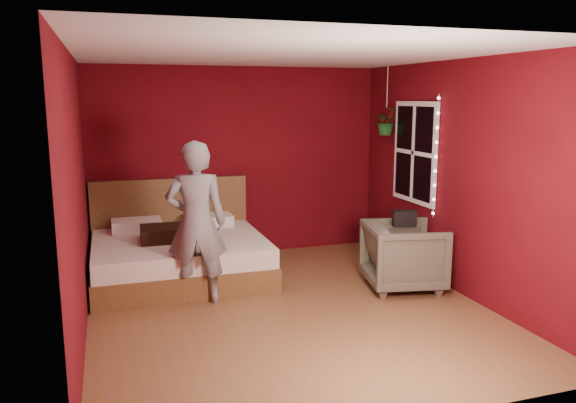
% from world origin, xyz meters
% --- Properties ---
extents(floor, '(4.50, 4.50, 0.00)m').
position_xyz_m(floor, '(0.00, 0.00, 0.00)').
color(floor, brown).
rests_on(floor, ground).
extents(room_walls, '(4.04, 4.54, 2.62)m').
position_xyz_m(room_walls, '(0.00, 0.00, 1.68)').
color(room_walls, '#600A13').
rests_on(room_walls, ground).
extents(window, '(0.05, 0.97, 1.27)m').
position_xyz_m(window, '(1.97, 0.90, 1.50)').
color(window, white).
rests_on(window, room_walls).
extents(fairy_lights, '(0.04, 0.04, 1.45)m').
position_xyz_m(fairy_lights, '(1.94, 0.37, 1.50)').
color(fairy_lights, silver).
rests_on(fairy_lights, room_walls).
extents(bed, '(2.05, 1.74, 1.13)m').
position_xyz_m(bed, '(-0.95, 1.43, 0.29)').
color(bed, brown).
rests_on(bed, ground).
extents(person, '(0.71, 0.53, 1.75)m').
position_xyz_m(person, '(-0.86, 0.50, 0.87)').
color(person, gray).
rests_on(person, ground).
extents(armchair, '(1.00, 0.98, 0.77)m').
position_xyz_m(armchair, '(1.47, 0.21, 0.39)').
color(armchair, '#64624F').
rests_on(armchair, ground).
extents(handbag, '(0.28, 0.19, 0.18)m').
position_xyz_m(handbag, '(1.38, 0.07, 0.86)').
color(handbag, black).
rests_on(handbag, armchair).
extents(throw_pillow, '(0.48, 0.48, 0.17)m').
position_xyz_m(throw_pillow, '(-1.16, 1.29, 0.60)').
color(throw_pillow, black).
rests_on(throw_pillow, bed).
extents(hanging_plant, '(0.35, 0.30, 0.92)m').
position_xyz_m(hanging_plant, '(1.88, 1.51, 1.87)').
color(hanging_plant, silver).
rests_on(hanging_plant, room_walls).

